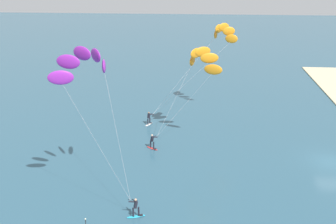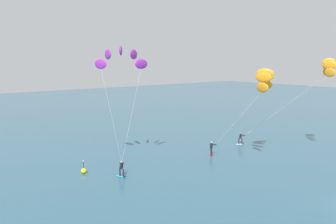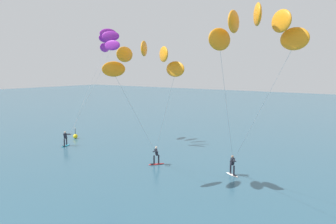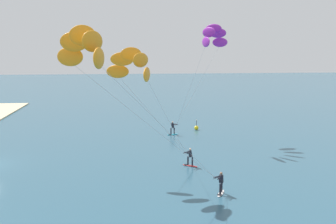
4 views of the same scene
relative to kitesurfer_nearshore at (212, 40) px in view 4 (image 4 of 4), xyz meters
The scene contains 4 objects.
kitesurfer_nearshore is the anchor object (origin of this frame).
kitesurfer_mid_water 25.25m from the kitesurfer_nearshore, 26.84° to the right, with size 8.53×11.25×11.88m.
kitesurfer_far_out 16.19m from the kitesurfer_nearshore, 34.16° to the right, with size 6.52×8.02×10.68m.
marker_buoy 12.35m from the kitesurfer_nearshore, behind, with size 0.56×0.56×1.38m.
Camera 4 is at (36.15, 13.11, 10.76)m, focal length 42.30 mm.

